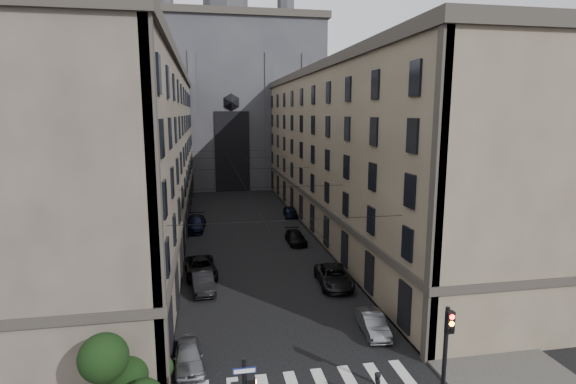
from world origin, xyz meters
TOP-DOWN VIEW (x-y plane):
  - sidewalk_left at (-10.50, 36.00)m, footprint 7.00×80.00m
  - sidewalk_right at (10.50, 36.00)m, footprint 7.00×80.00m
  - building_left at (-13.44, 36.00)m, footprint 13.60×60.60m
  - building_right at (13.44, 36.00)m, footprint 13.60×60.60m
  - gothic_tower at (0.00, 74.96)m, footprint 35.00×23.00m
  - traffic_light_right at (5.60, 1.92)m, footprint 0.34×0.50m
  - shrub_cluster at (-8.72, 5.01)m, footprint 3.90×4.40m
  - tram_wires at (0.00, 35.63)m, footprint 14.00×60.00m
  - car_left_near at (-6.01, 8.00)m, footprint 2.00×4.15m
  - car_left_midnear at (-5.25, 18.75)m, footprint 2.08×4.73m
  - car_left_midfar at (-5.40, 22.12)m, footprint 2.95×5.59m
  - car_left_far at (-6.19, 37.64)m, footprint 2.84×5.88m
  - car_right_near at (5.28, 9.85)m, footprint 1.66×3.99m
  - car_right_midnear at (5.10, 17.92)m, footprint 2.80×5.50m
  - car_right_midfar at (4.47, 30.16)m, footprint 1.83×4.47m
  - car_right_far at (6.20, 42.20)m, footprint 1.96×4.32m

SIDE VIEW (x-z plane):
  - sidewalk_left at x=-10.50m, z-range 0.00..0.15m
  - sidewalk_right at x=10.50m, z-range 0.00..0.15m
  - car_right_near at x=5.28m, z-range 0.00..1.28m
  - car_right_midfar at x=4.47m, z-range 0.00..1.29m
  - car_left_near at x=-6.01m, z-range 0.00..1.37m
  - car_right_far at x=6.20m, z-range 0.00..1.44m
  - car_right_midnear at x=5.10m, z-range 0.00..1.49m
  - car_left_midfar at x=-5.40m, z-range 0.00..1.50m
  - car_left_midnear at x=-5.25m, z-range 0.00..1.51m
  - car_left_far at x=-6.19m, z-range 0.00..1.65m
  - shrub_cluster at x=-8.72m, z-range -0.15..3.75m
  - traffic_light_right at x=5.60m, z-range 0.69..5.89m
  - tram_wires at x=0.00m, z-range 7.03..7.46m
  - building_left at x=-13.44m, z-range -0.08..18.77m
  - building_right at x=13.44m, z-range -0.08..18.77m
  - gothic_tower at x=0.00m, z-range -11.20..46.80m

